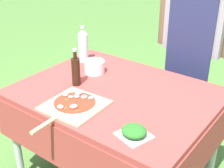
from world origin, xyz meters
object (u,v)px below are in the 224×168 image
Objects in this scene: prep_table at (116,103)px; oil_bottle at (76,71)px; person_cook at (196,32)px; water_bottle at (83,45)px; pizza_on_peel at (74,105)px; herb_container at (134,132)px; mixing_tub at (94,67)px.

prep_table is 4.94× the size of oil_bottle.
person_cook is 0.85m from water_bottle.
pizza_on_peel is 0.43m from herb_container.
water_bottle reaches higher than pizza_on_peel.
mixing_tub is (0.20, -0.11, -0.09)m from water_bottle.
oil_bottle is 1.34× the size of herb_container.
oil_bottle is 0.22m from mixing_tub.
oil_bottle reaches higher than pizza_on_peel.
person_cook reaches higher than oil_bottle.
pizza_on_peel is at bearing 176.83° from herb_container.
mixing_tub is at bearing 155.35° from prep_table.
pizza_on_peel is at bearing -104.74° from prep_table.
person_cook is at bearing 74.42° from pizza_on_peel.
pizza_on_peel is 3.48× the size of mixing_tub.
water_bottle is 1.03m from herb_container.
water_bottle reaches higher than mixing_tub.
mixing_tub reaches higher than prep_table.
herb_container is at bearing -5.50° from pizza_on_peel.
herb_container is (0.18, -1.10, -0.21)m from person_cook.
person_cook is 6.53× the size of oil_bottle.
oil_bottle reaches higher than mixing_tub.
herb_container is at bearing -42.93° from prep_table.
prep_table is at bearing 77.09° from person_cook.
herb_container is (0.43, -0.02, 0.01)m from pizza_on_peel.
person_cook is at bearing 54.06° from mixing_tub.
oil_bottle is at bearing 127.26° from pizza_on_peel.
person_cook reaches higher than pizza_on_peel.
oil_bottle is at bearing -162.23° from prep_table.
herb_container reaches higher than pizza_on_peel.
mixing_tub is at bearing 144.31° from herb_container.
water_bottle is 0.25m from mixing_tub.
oil_bottle is (-0.44, -0.85, -0.13)m from person_cook.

